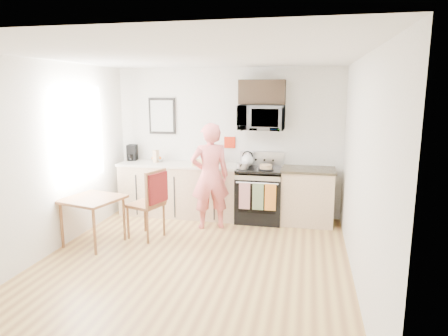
% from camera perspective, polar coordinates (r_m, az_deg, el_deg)
% --- Properties ---
extents(floor, '(4.60, 4.60, 0.00)m').
position_cam_1_polar(floor, '(5.29, -4.70, -13.65)').
color(floor, olive).
rests_on(floor, ground).
extents(back_wall, '(4.00, 0.04, 2.60)m').
position_cam_1_polar(back_wall, '(7.10, 0.46, 3.70)').
color(back_wall, white).
rests_on(back_wall, floor).
extents(front_wall, '(4.00, 0.04, 2.60)m').
position_cam_1_polar(front_wall, '(2.85, -18.62, -8.18)').
color(front_wall, white).
rests_on(front_wall, floor).
extents(left_wall, '(0.04, 4.60, 2.60)m').
position_cam_1_polar(left_wall, '(5.80, -24.22, 1.05)').
color(left_wall, white).
rests_on(left_wall, floor).
extents(right_wall, '(0.04, 4.60, 2.60)m').
position_cam_1_polar(right_wall, '(4.73, 18.95, -0.65)').
color(right_wall, white).
rests_on(right_wall, floor).
extents(ceiling, '(4.00, 4.60, 0.04)m').
position_cam_1_polar(ceiling, '(4.83, -5.20, 15.65)').
color(ceiling, white).
rests_on(ceiling, back_wall).
extents(window, '(0.06, 1.40, 1.50)m').
position_cam_1_polar(window, '(6.40, -19.94, 4.48)').
color(window, white).
rests_on(window, left_wall).
extents(cabinet_left, '(2.10, 0.60, 0.90)m').
position_cam_1_polar(cabinet_left, '(7.18, -6.31, -3.20)').
color(cabinet_left, tan).
rests_on(cabinet_left, floor).
extents(countertop_left, '(2.14, 0.64, 0.04)m').
position_cam_1_polar(countertop_left, '(7.08, -6.40, 0.49)').
color(countertop_left, beige).
rests_on(countertop_left, cabinet_left).
extents(cabinet_right, '(0.84, 0.60, 0.90)m').
position_cam_1_polar(cabinet_right, '(6.83, 11.80, -4.11)').
color(cabinet_right, tan).
rests_on(cabinet_right, floor).
extents(countertop_right, '(0.88, 0.64, 0.04)m').
position_cam_1_polar(countertop_right, '(6.73, 11.95, -0.24)').
color(countertop_right, black).
rests_on(countertop_right, cabinet_right).
extents(range, '(0.76, 0.70, 1.16)m').
position_cam_1_polar(range, '(6.86, 5.08, -3.97)').
color(range, black).
rests_on(range, floor).
extents(microwave, '(0.76, 0.51, 0.42)m').
position_cam_1_polar(microwave, '(6.74, 5.38, 7.19)').
color(microwave, '#B8B8BD').
rests_on(microwave, back_wall).
extents(upper_cabinet, '(0.76, 0.35, 0.40)m').
position_cam_1_polar(upper_cabinet, '(6.77, 5.49, 10.76)').
color(upper_cabinet, black).
rests_on(upper_cabinet, back_wall).
extents(wall_art, '(0.50, 0.04, 0.65)m').
position_cam_1_polar(wall_art, '(7.37, -8.83, 7.35)').
color(wall_art, black).
rests_on(wall_art, back_wall).
extents(wall_trivet, '(0.20, 0.02, 0.20)m').
position_cam_1_polar(wall_trivet, '(7.08, 0.83, 3.67)').
color(wall_trivet, '#AE260E').
rests_on(wall_trivet, back_wall).
extents(person, '(0.74, 0.62, 1.71)m').
position_cam_1_polar(person, '(6.38, -2.00, -1.19)').
color(person, '#E14C3D').
rests_on(person, floor).
extents(dining_table, '(0.78, 0.78, 0.69)m').
position_cam_1_polar(dining_table, '(6.05, -18.28, -4.80)').
color(dining_table, brown).
rests_on(dining_table, floor).
extents(chair, '(0.60, 0.57, 1.06)m').
position_cam_1_polar(chair, '(6.01, -10.11, -3.82)').
color(chair, brown).
rests_on(chair, floor).
extents(knife_block, '(0.13, 0.15, 0.19)m').
position_cam_1_polar(knife_block, '(6.98, -1.11, 1.39)').
color(knife_block, brown).
rests_on(knife_block, countertop_left).
extents(utensil_crock, '(0.11, 0.11, 0.33)m').
position_cam_1_polar(utensil_crock, '(7.03, -1.08, 1.76)').
color(utensil_crock, '#AE260E').
rests_on(utensil_crock, countertop_left).
extents(fruit_bowl, '(0.23, 0.23, 0.11)m').
position_cam_1_polar(fruit_bowl, '(7.33, -9.47, 1.26)').
color(fruit_bowl, white).
rests_on(fruit_bowl, countertop_left).
extents(milk_carton, '(0.11, 0.11, 0.22)m').
position_cam_1_polar(milk_carton, '(7.22, -9.70, 1.67)').
color(milk_carton, tan).
rests_on(milk_carton, countertop_left).
extents(coffee_maker, '(0.19, 0.25, 0.29)m').
position_cam_1_polar(coffee_maker, '(7.52, -13.00, 2.09)').
color(coffee_maker, black).
rests_on(coffee_maker, countertop_left).
extents(bread_bag, '(0.30, 0.17, 0.10)m').
position_cam_1_polar(bread_bag, '(6.82, -3.38, 0.76)').
color(bread_bag, '#DAC272').
rests_on(bread_bag, countertop_left).
extents(cake, '(0.25, 0.25, 0.08)m').
position_cam_1_polar(cake, '(6.61, 6.00, 0.14)').
color(cake, black).
rests_on(cake, range).
extents(kettle, '(0.21, 0.21, 0.27)m').
position_cam_1_polar(kettle, '(6.83, 3.38, 1.18)').
color(kettle, white).
rests_on(kettle, range).
extents(pot, '(0.20, 0.34, 0.10)m').
position_cam_1_polar(pot, '(6.63, 2.60, 0.32)').
color(pot, '#B8B8BD').
rests_on(pot, range).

